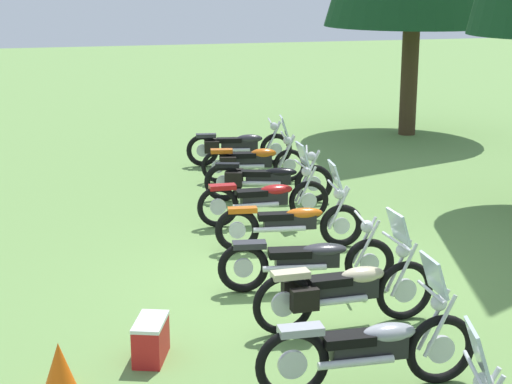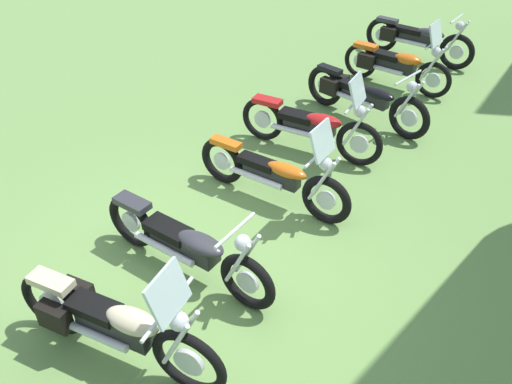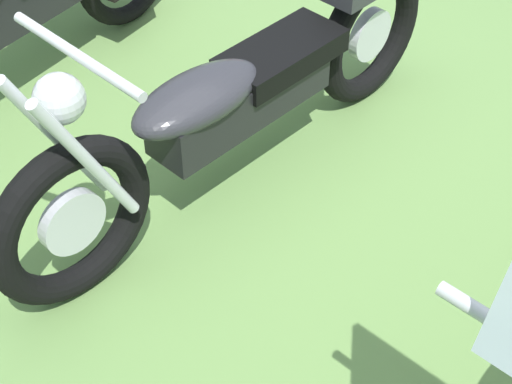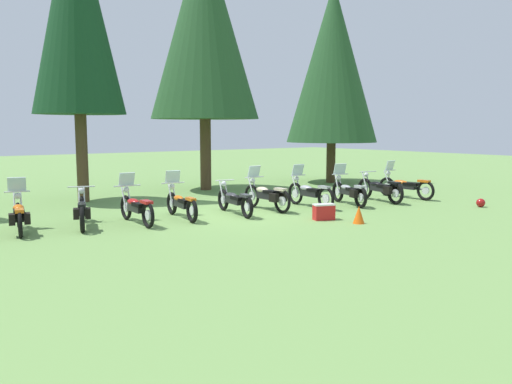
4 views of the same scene
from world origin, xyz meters
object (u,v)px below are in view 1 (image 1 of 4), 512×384
(motorcycle_2, at_px, (266,179))
(motorcycle_6, at_px, (344,288))
(motorcycle_0, at_px, (237,146))
(motorcycle_7, at_px, (371,347))
(traffic_cone, at_px, (59,365))
(motorcycle_4, at_px, (292,222))
(picnic_cooler, at_px, (151,339))
(motorcycle_3, at_px, (266,197))
(motorcycle_5, at_px, (308,259))
(motorcycle_1, at_px, (252,160))

(motorcycle_2, xyz_separation_m, motorcycle_6, (5.64, -0.63, 0.06))
(motorcycle_0, distance_m, motorcycle_6, 8.72)
(motorcycle_7, xyz_separation_m, traffic_cone, (-0.91, -3.02, -0.24))
(traffic_cone, bearing_deg, motorcycle_4, 134.52)
(motorcycle_2, height_order, motorcycle_4, motorcycle_4)
(motorcycle_4, relative_size, motorcycle_6, 1.00)
(motorcycle_0, relative_size, motorcycle_7, 1.00)
(motorcycle_7, relative_size, picnic_cooler, 3.49)
(motorcycle_3, relative_size, motorcycle_7, 0.98)
(motorcycle_5, bearing_deg, motorcycle_7, -86.88)
(motorcycle_3, xyz_separation_m, motorcycle_4, (1.39, 0.03, -0.02))
(motorcycle_1, distance_m, picnic_cooler, 8.04)
(motorcycle_0, relative_size, picnic_cooler, 3.48)
(traffic_cone, bearing_deg, motorcycle_2, 147.83)
(motorcycle_3, xyz_separation_m, motorcycle_6, (4.30, -0.25, 0.02))
(motorcycle_1, relative_size, motorcycle_4, 0.92)
(motorcycle_1, bearing_deg, motorcycle_2, -85.09)
(motorcycle_0, relative_size, motorcycle_5, 0.98)
(motorcycle_1, bearing_deg, traffic_cone, -107.28)
(motorcycle_4, xyz_separation_m, picnic_cooler, (3.16, -2.61, -0.21))
(motorcycle_2, height_order, motorcycle_7, motorcycle_7)
(motorcycle_0, xyz_separation_m, motorcycle_6, (8.68, -0.83, 0.05))
(motorcycle_1, bearing_deg, picnic_cooler, -102.29)
(motorcycle_2, relative_size, motorcycle_5, 0.97)
(motorcycle_0, distance_m, motorcycle_5, 7.47)
(motorcycle_5, height_order, motorcycle_7, motorcycle_7)
(motorcycle_4, bearing_deg, motorcycle_1, 90.57)
(motorcycle_2, bearing_deg, motorcycle_1, 102.32)
(motorcycle_1, xyz_separation_m, motorcycle_5, (5.91, -0.80, -0.03))
(motorcycle_1, xyz_separation_m, motorcycle_3, (2.86, -0.52, 0.01))
(motorcycle_2, bearing_deg, motorcycle_3, -87.76)
(picnic_cooler, bearing_deg, motorcycle_1, 157.28)
(motorcycle_7, height_order, picnic_cooler, motorcycle_7)
(motorcycle_0, height_order, picnic_cooler, motorcycle_0)
(motorcycle_5, relative_size, picnic_cooler, 3.56)
(motorcycle_0, height_order, motorcycle_1, motorcycle_1)
(motorcycle_0, height_order, motorcycle_3, motorcycle_3)
(motorcycle_0, relative_size, traffic_cone, 4.81)
(motorcycle_6, distance_m, picnic_cooler, 2.36)
(motorcycle_5, relative_size, traffic_cone, 4.93)
(motorcycle_2, height_order, motorcycle_3, motorcycle_3)
(motorcycle_3, height_order, traffic_cone, motorcycle_3)
(motorcycle_3, relative_size, traffic_cone, 4.75)
(motorcycle_2, height_order, traffic_cone, motorcycle_2)
(motorcycle_7, bearing_deg, motorcycle_0, 86.20)
(motorcycle_0, height_order, motorcycle_2, same)
(motorcycle_4, height_order, motorcycle_6, motorcycle_6)
(motorcycle_0, relative_size, motorcycle_4, 1.01)
(motorcycle_1, distance_m, motorcycle_7, 8.77)
(motorcycle_5, distance_m, motorcycle_7, 2.81)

